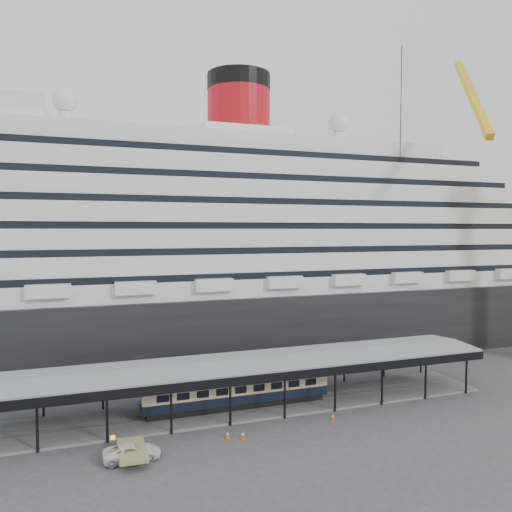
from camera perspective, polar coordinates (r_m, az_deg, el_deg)
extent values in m
plane|color=#3D3D40|center=(51.67, 0.59, -18.77)|extent=(200.00, 200.00, 0.00)
cube|color=black|center=(80.05, -7.44, -7.22)|extent=(130.00, 30.00, 10.00)
cylinder|color=#AC0D16|center=(82.89, -1.98, 15.71)|extent=(10.00, 10.00, 9.00)
cylinder|color=black|center=(84.20, -1.99, 19.19)|extent=(10.10, 10.10, 2.50)
sphere|color=silver|center=(79.21, -20.99, 16.34)|extent=(3.60, 3.60, 3.60)
sphere|color=silver|center=(89.96, 9.39, 14.85)|extent=(3.60, 3.60, 3.60)
cube|color=slate|center=(56.04, -1.26, -16.87)|extent=(56.00, 8.00, 0.24)
cube|color=slate|center=(55.35, -1.01, -16.95)|extent=(54.00, 0.08, 0.10)
cube|color=slate|center=(56.63, -1.50, -16.48)|extent=(54.00, 0.08, 0.10)
cube|color=black|center=(50.64, 0.39, -13.89)|extent=(56.00, 0.18, 0.90)
cube|color=black|center=(58.86, -2.68, -11.48)|extent=(56.00, 0.18, 0.90)
cube|color=slate|center=(54.53, -1.27, -11.86)|extent=(56.00, 9.00, 0.24)
cube|color=yellow|center=(84.43, 23.47, 16.48)|extent=(11.42, 18.78, 16.80)
cylinder|color=black|center=(80.49, 16.07, 6.04)|extent=(0.12, 0.12, 47.21)
imported|color=white|center=(45.77, -13.97, -20.93)|extent=(4.80, 2.29, 1.32)
cube|color=black|center=(55.63, -2.18, -16.54)|extent=(19.31, 2.25, 0.64)
cube|color=black|center=(55.36, -2.18, -15.73)|extent=(20.23, 2.62, 1.01)
cube|color=beige|center=(55.02, -2.18, -14.64)|extent=(20.23, 2.66, 1.19)
cube|color=black|center=(54.78, -2.19, -13.87)|extent=(20.23, 2.62, 0.37)
cube|color=#DC440C|center=(48.67, -1.53, -20.17)|extent=(0.50, 0.50, 0.03)
cone|color=#DC440C|center=(48.52, -1.53, -19.76)|extent=(0.42, 0.42, 0.75)
cylinder|color=white|center=(48.49, -1.53, -19.68)|extent=(0.24, 0.24, 0.15)
cube|color=#EB5F0D|center=(48.93, -3.26, -20.05)|extent=(0.36, 0.36, 0.03)
cone|color=#EB5F0D|center=(48.80, -3.26, -19.69)|extent=(0.31, 0.31, 0.65)
cylinder|color=white|center=(48.77, -3.26, -19.62)|extent=(0.21, 0.21, 0.13)
cube|color=#F93A0D|center=(53.31, 8.77, -18.09)|extent=(0.49, 0.49, 0.03)
cone|color=#F93A0D|center=(53.18, 8.77, -17.73)|extent=(0.41, 0.41, 0.71)
cylinder|color=white|center=(53.16, 8.77, -17.66)|extent=(0.23, 0.23, 0.14)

